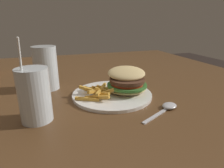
% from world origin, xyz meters
% --- Properties ---
extents(dining_table, '(1.56, 1.35, 0.71)m').
position_xyz_m(dining_table, '(0.00, 0.00, 0.62)').
color(dining_table, brown).
rests_on(dining_table, ground_plane).
extents(meal_plate_near, '(0.27, 0.27, 0.10)m').
position_xyz_m(meal_plate_near, '(0.10, -0.19, 0.74)').
color(meal_plate_near, white).
rests_on(meal_plate_near, dining_table).
extents(beer_glass, '(0.09, 0.09, 0.16)m').
position_xyz_m(beer_glass, '(-0.14, -0.04, 0.78)').
color(beer_glass, silver).
rests_on(beer_glass, dining_table).
extents(juice_glass, '(0.08, 0.08, 0.21)m').
position_xyz_m(juice_glass, '(-0.16, -0.28, 0.77)').
color(juice_glass, silver).
rests_on(juice_glass, dining_table).
extents(spoon, '(0.15, 0.09, 0.01)m').
position_xyz_m(spoon, '(0.20, -0.34, 0.71)').
color(spoon, silver).
rests_on(spoon, dining_table).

